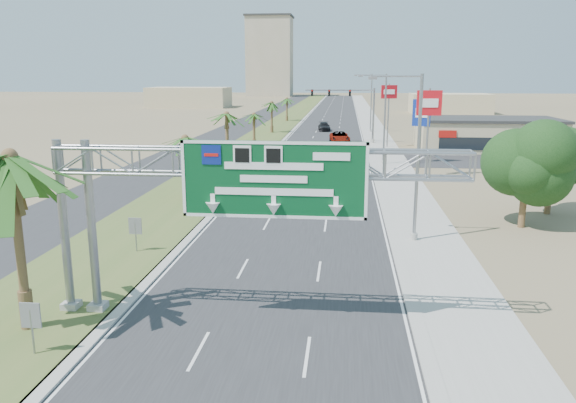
# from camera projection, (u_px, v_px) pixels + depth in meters

# --- Properties ---
(road) EXTENTS (12.00, 300.00, 0.02)m
(road) POSITION_uv_depth(u_px,v_px,m) (331.00, 122.00, 120.38)
(road) COLOR #28282B
(road) RESTS_ON ground
(sidewalk_right) EXTENTS (4.00, 300.00, 0.10)m
(sidewalk_right) POSITION_uv_depth(u_px,v_px,m) (371.00, 122.00, 119.53)
(sidewalk_right) COLOR #9E9B93
(sidewalk_right) RESTS_ON ground
(median_grass) EXTENTS (7.00, 300.00, 0.12)m
(median_grass) POSITION_uv_depth(u_px,v_px,m) (285.00, 121.00, 121.37)
(median_grass) COLOR #485E29
(median_grass) RESTS_ON ground
(opposing_road) EXTENTS (8.00, 300.00, 0.02)m
(opposing_road) POSITION_uv_depth(u_px,v_px,m) (253.00, 121.00, 122.07)
(opposing_road) COLOR #28282B
(opposing_road) RESTS_ON ground
(sign_gantry) EXTENTS (16.75, 1.24, 7.50)m
(sign_gantry) POSITION_uv_depth(u_px,v_px,m) (236.00, 176.00, 22.08)
(sign_gantry) COLOR gray
(sign_gantry) RESTS_ON ground
(palm_near) EXTENTS (5.70, 5.70, 8.35)m
(palm_near) POSITION_uv_depth(u_px,v_px,m) (10.00, 158.00, 20.82)
(palm_near) COLOR brown
(palm_near) RESTS_ON ground
(palm_row_b) EXTENTS (3.99, 3.99, 5.95)m
(palm_row_b) POSITION_uv_depth(u_px,v_px,m) (185.00, 139.00, 44.58)
(palm_row_b) COLOR brown
(palm_row_b) RESTS_ON ground
(palm_row_c) EXTENTS (3.99, 3.99, 6.75)m
(palm_row_c) POSITION_uv_depth(u_px,v_px,m) (227.00, 115.00, 59.93)
(palm_row_c) COLOR brown
(palm_row_c) RESTS_ON ground
(palm_row_d) EXTENTS (3.99, 3.99, 5.45)m
(palm_row_d) POSITION_uv_depth(u_px,v_px,m) (254.00, 115.00, 77.67)
(palm_row_d) COLOR brown
(palm_row_d) RESTS_ON ground
(palm_row_e) EXTENTS (3.99, 3.99, 6.15)m
(palm_row_e) POSITION_uv_depth(u_px,v_px,m) (272.00, 103.00, 95.95)
(palm_row_e) COLOR brown
(palm_row_e) RESTS_ON ground
(palm_row_f) EXTENTS (3.99, 3.99, 5.75)m
(palm_row_f) POSITION_uv_depth(u_px,v_px,m) (287.00, 99.00, 120.28)
(palm_row_f) COLOR brown
(palm_row_f) RESTS_ON ground
(streetlight_near) EXTENTS (3.27, 0.44, 10.00)m
(streetlight_near) POSITION_uv_depth(u_px,v_px,m) (414.00, 165.00, 33.26)
(streetlight_near) COLOR gray
(streetlight_near) RESTS_ON ground
(streetlight_mid) EXTENTS (3.27, 0.44, 10.00)m
(streetlight_mid) POSITION_uv_depth(u_px,v_px,m) (383.00, 123.00, 62.36)
(streetlight_mid) COLOR gray
(streetlight_mid) RESTS_ON ground
(streetlight_far) EXTENTS (3.27, 0.44, 10.00)m
(streetlight_far) POSITION_uv_depth(u_px,v_px,m) (370.00, 105.00, 97.28)
(streetlight_far) COLOR gray
(streetlight_far) RESTS_ON ground
(signal_mast) EXTENTS (10.28, 0.71, 8.00)m
(signal_mast) POSITION_uv_depth(u_px,v_px,m) (360.00, 110.00, 81.91)
(signal_mast) COLOR gray
(signal_mast) RESTS_ON ground
(store_building) EXTENTS (18.00, 10.00, 4.00)m
(store_building) POSITION_uv_depth(u_px,v_px,m) (486.00, 135.00, 75.07)
(store_building) COLOR tan
(store_building) RESTS_ON ground
(oak_near) EXTENTS (4.50, 4.50, 6.80)m
(oak_near) POSITION_uv_depth(u_px,v_px,m) (527.00, 160.00, 36.41)
(oak_near) COLOR brown
(oak_near) RESTS_ON ground
(oak_far) EXTENTS (3.50, 3.50, 5.60)m
(oak_far) POSITION_uv_depth(u_px,v_px,m) (552.00, 162.00, 40.15)
(oak_far) COLOR brown
(oak_far) RESTS_ON ground
(median_signback_a) EXTENTS (0.75, 0.08, 2.08)m
(median_signback_a) POSITION_uv_depth(u_px,v_px,m) (31.00, 319.00, 19.96)
(median_signback_a) COLOR gray
(median_signback_a) RESTS_ON ground
(median_signback_b) EXTENTS (0.75, 0.08, 2.08)m
(median_signback_b) POSITION_uv_depth(u_px,v_px,m) (135.00, 229.00, 31.67)
(median_signback_b) COLOR gray
(median_signback_b) RESTS_ON ground
(tower_distant) EXTENTS (20.00, 16.00, 35.00)m
(tower_distant) POSITION_uv_depth(u_px,v_px,m) (270.00, 57.00, 255.48)
(tower_distant) COLOR tan
(tower_distant) RESTS_ON ground
(building_distant_left) EXTENTS (24.00, 14.00, 6.00)m
(building_distant_left) POSITION_uv_depth(u_px,v_px,m) (189.00, 97.00, 172.70)
(building_distant_left) COLOR tan
(building_distant_left) RESTS_ON ground
(building_distant_right) EXTENTS (20.00, 12.00, 5.00)m
(building_distant_right) POSITION_uv_depth(u_px,v_px,m) (450.00, 103.00, 145.94)
(building_distant_right) COLOR tan
(building_distant_right) RESTS_ON ground
(car_left_lane) EXTENTS (1.79, 4.00, 1.34)m
(car_left_lane) POSITION_uv_depth(u_px,v_px,m) (283.00, 163.00, 60.32)
(car_left_lane) COLOR black
(car_left_lane) RESTS_ON ground
(car_mid_lane) EXTENTS (1.80, 4.00, 1.27)m
(car_mid_lane) POSITION_uv_depth(u_px,v_px,m) (312.00, 148.00, 72.47)
(car_mid_lane) COLOR maroon
(car_mid_lane) RESTS_ON ground
(car_right_lane) EXTENTS (3.25, 6.16, 1.65)m
(car_right_lane) POSITION_uv_depth(u_px,v_px,m) (340.00, 138.00, 82.73)
(car_right_lane) COLOR gray
(car_right_lane) RESTS_ON ground
(car_far) EXTENTS (2.50, 5.20, 1.46)m
(car_far) POSITION_uv_depth(u_px,v_px,m) (324.00, 127.00, 100.66)
(car_far) COLOR black
(car_far) RESTS_ON ground
(pole_sign_red_near) EXTENTS (2.41, 0.43, 8.64)m
(pole_sign_red_near) POSITION_uv_depth(u_px,v_px,m) (429.00, 108.00, 54.30)
(pole_sign_red_near) COLOR gray
(pole_sign_red_near) RESTS_ON ground
(pole_sign_blue) EXTENTS (1.99, 0.94, 7.40)m
(pole_sign_blue) POSITION_uv_depth(u_px,v_px,m) (421.00, 115.00, 63.26)
(pole_sign_blue) COLOR gray
(pole_sign_blue) RESTS_ON ground
(pole_sign_red_far) EXTENTS (2.21, 0.83, 8.70)m
(pole_sign_red_far) POSITION_uv_depth(u_px,v_px,m) (389.00, 97.00, 76.70)
(pole_sign_red_far) COLOR gray
(pole_sign_red_far) RESTS_ON ground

